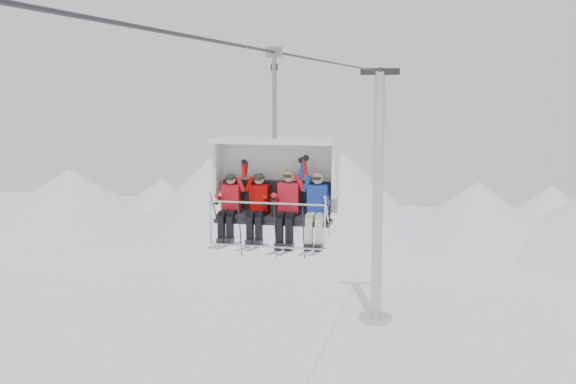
% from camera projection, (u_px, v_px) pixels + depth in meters
% --- Properties ---
extents(ridgeline, '(72.00, 21.00, 7.00)m').
position_uv_depth(ridgeline, '(381.00, 207.00, 58.25)').
color(ridgeline, white).
rests_on(ridgeline, ground).
extents(lift_tower_right, '(2.00, 1.80, 13.48)m').
position_uv_depth(lift_tower_right, '(377.00, 216.00, 38.11)').
color(lift_tower_right, '#B5B8BC').
rests_on(lift_tower_right, ground).
extents(haul_cable, '(0.06, 50.00, 0.06)m').
position_uv_depth(haul_cable, '(288.00, 55.00, 15.75)').
color(haul_cable, '#2B2B30').
rests_on(haul_cable, lift_tower_left).
extents(chairlift_carrier, '(2.56, 1.17, 3.98)m').
position_uv_depth(chairlift_carrier, '(276.00, 179.00, 15.01)').
color(chairlift_carrier, black).
rests_on(chairlift_carrier, haul_cable).
extents(skier_far_left, '(0.38, 1.69, 1.52)m').
position_uv_depth(skier_far_left, '(230.00, 205.00, 14.97)').
color(skier_far_left, red).
rests_on(skier_far_left, chairlift_carrier).
extents(skier_center_left, '(0.39, 1.69, 1.55)m').
position_uv_depth(skier_center_left, '(258.00, 205.00, 14.84)').
color(skier_center_left, '#AA0502').
rests_on(skier_center_left, chairlift_carrier).
extents(skier_center_right, '(0.43, 1.69, 1.69)m').
position_uv_depth(skier_center_right, '(288.00, 204.00, 14.72)').
color(skier_center_right, red).
rests_on(skier_center_right, chairlift_carrier).
extents(skier_far_right, '(0.41, 1.69, 1.63)m').
position_uv_depth(skier_far_right, '(317.00, 206.00, 14.59)').
color(skier_far_right, '#18379D').
rests_on(skier_far_right, chairlift_carrier).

